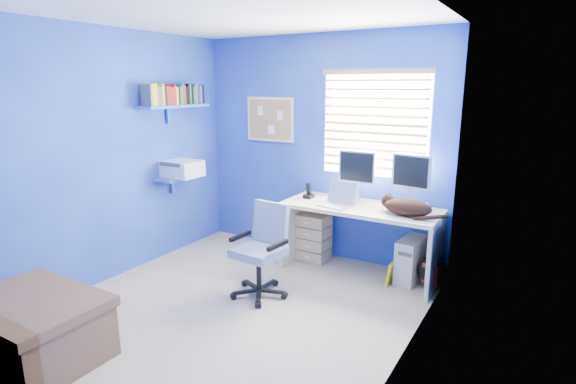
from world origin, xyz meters
The scene contains 23 objects.
floor centered at (0.00, 0.00, 0.00)m, with size 3.00×3.20×0.00m, color #BDAB98.
ceiling centered at (0.00, 0.00, 2.50)m, with size 3.00×3.20×0.00m, color white.
wall_back centered at (0.00, 1.60, 1.25)m, with size 3.00×0.01×2.50m, color #1D33AA.
wall_front centered at (0.00, -1.60, 1.25)m, with size 3.00×0.01×2.50m, color #1D33AA.
wall_left centered at (-1.50, 0.00, 1.25)m, with size 0.01×3.20×2.50m, color #1D33AA.
wall_right centered at (1.50, 0.00, 1.25)m, with size 0.01×3.20×2.50m, color #1D33AA.
desk centered at (0.66, 1.26, 0.37)m, with size 1.60×0.65×0.74m, color beige.
laptop centered at (0.44, 1.12, 0.85)m, with size 0.33×0.26×0.22m, color silver.
monitor_left centered at (0.54, 1.43, 1.01)m, with size 0.40×0.12×0.54m, color silver.
monitor_right centered at (1.10, 1.48, 1.01)m, with size 0.40×0.12×0.54m, color silver.
phone centered at (0.04, 1.28, 0.82)m, with size 0.09×0.11×0.17m, color black.
mug centered at (1.24, 1.34, 0.79)m, with size 0.10×0.09×0.10m, color #156440.
cd_spindle centered at (1.24, 1.41, 0.78)m, with size 0.13×0.13×0.07m, color silver.
cat centered at (1.17, 1.15, 0.82)m, with size 0.46×0.24×0.16m, color black.
tower_pc centered at (1.18, 1.36, 0.23)m, with size 0.19×0.44×0.45m, color beige.
drawer_boxes centered at (0.06, 1.36, 0.27)m, with size 0.35×0.28×0.54m, color #D0B38B.
yellow_book centered at (1.04, 1.16, 0.12)m, with size 0.03×0.17×0.24m, color yellow.
backpack centered at (1.41, 1.29, 0.17)m, with size 0.29×0.22×0.34m, color black.
bed_corner centered at (-0.79, -1.37, 0.23)m, with size 0.97×0.69×0.47m, color brown.
office_chair centered at (0.05, 0.34, 0.33)m, with size 0.54×0.54×0.87m.
window_blinds centered at (0.65, 1.57, 1.55)m, with size 1.15×0.05×1.10m.
corkboard centered at (-0.65, 1.58, 1.55)m, with size 0.64×0.02×0.52m.
wall_shelves centered at (-1.35, 0.75, 1.43)m, with size 0.42×0.90×1.05m.
Camera 1 is at (2.28, -2.94, 1.95)m, focal length 28.00 mm.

